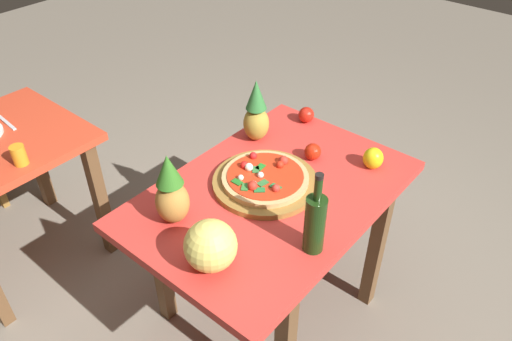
% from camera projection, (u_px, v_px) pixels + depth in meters
% --- Properties ---
extents(ground_plane, '(10.00, 10.00, 0.00)m').
position_uv_depth(ground_plane, '(269.00, 306.00, 2.50)').
color(ground_plane, gray).
extents(display_table, '(1.18, 0.81, 0.76)m').
position_uv_depth(display_table, '(271.00, 209.00, 2.10)').
color(display_table, brown).
rests_on(display_table, ground_plane).
extents(pizza_board, '(0.44, 0.44, 0.02)m').
position_uv_depth(pizza_board, '(265.00, 182.00, 2.06)').
color(pizza_board, olive).
rests_on(pizza_board, display_table).
extents(pizza, '(0.36, 0.36, 0.06)m').
position_uv_depth(pizza, '(265.00, 177.00, 2.05)').
color(pizza, tan).
rests_on(pizza, pizza_board).
extents(wine_bottle, '(0.08, 0.08, 0.34)m').
position_uv_depth(wine_bottle, '(315.00, 222.00, 1.71)').
color(wine_bottle, '#1A3411').
rests_on(wine_bottle, display_table).
extents(pineapple_left, '(0.12, 0.12, 0.30)m').
position_uv_depth(pineapple_left, '(256.00, 114.00, 2.26)').
color(pineapple_left, '#AE9538').
rests_on(pineapple_left, display_table).
extents(pineapple_right, '(0.13, 0.13, 0.30)m').
position_uv_depth(pineapple_right, '(171.00, 192.00, 1.82)').
color(pineapple_right, '#BD843A').
rests_on(pineapple_right, display_table).
extents(melon, '(0.18, 0.18, 0.18)m').
position_uv_depth(melon, '(211.00, 246.00, 1.67)').
color(melon, '#EFDB68').
rests_on(melon, display_table).
extents(bell_pepper, '(0.09, 0.09, 0.10)m').
position_uv_depth(bell_pepper, '(373.00, 158.00, 2.14)').
color(bell_pepper, yellow).
rests_on(bell_pepper, display_table).
extents(tomato_at_corner, '(0.08, 0.08, 0.08)m').
position_uv_depth(tomato_at_corner, '(306.00, 115.00, 2.44)').
color(tomato_at_corner, red).
rests_on(tomato_at_corner, display_table).
extents(tomato_beside_pepper, '(0.07, 0.07, 0.07)m').
position_uv_depth(tomato_beside_pepper, '(313.00, 152.00, 2.20)').
color(tomato_beside_pepper, red).
rests_on(tomato_beside_pepper, display_table).
extents(drinking_glass_juice, '(0.06, 0.06, 0.09)m').
position_uv_depth(drinking_glass_juice, '(19.00, 155.00, 2.16)').
color(drinking_glass_juice, orange).
rests_on(drinking_glass_juice, background_table).
extents(knife_utensil, '(0.03, 0.18, 0.01)m').
position_uv_depth(knife_utensil, '(7.00, 123.00, 2.45)').
color(knife_utensil, silver).
rests_on(knife_utensil, background_table).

